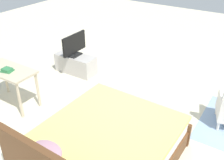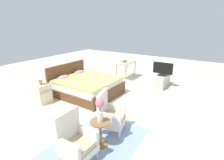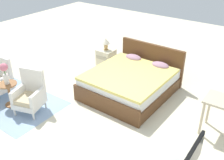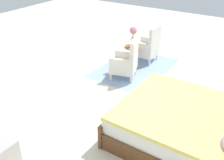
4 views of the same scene
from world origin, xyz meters
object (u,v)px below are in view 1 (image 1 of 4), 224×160
(bed, at_px, (104,148))
(vanity_desk, at_px, (9,75))
(tv_flatscreen, at_px, (74,45))
(book_stack, at_px, (7,70))
(tv_stand, at_px, (76,64))

(bed, distance_m, vanity_desk, 2.37)
(tv_flatscreen, bearing_deg, book_stack, 86.48)
(vanity_desk, relative_size, book_stack, 4.52)
(tv_stand, height_order, vanity_desk, vanity_desk)
(bed, distance_m, book_stack, 2.33)
(bed, bearing_deg, tv_flatscreen, -42.37)
(tv_flatscreen, xyz_separation_m, vanity_desk, (0.17, 1.66, -0.06))
(bed, bearing_deg, book_stack, -6.48)
(vanity_desk, bearing_deg, bed, 172.30)
(tv_stand, distance_m, vanity_desk, 1.72)
(vanity_desk, height_order, book_stack, book_stack)
(tv_flatscreen, xyz_separation_m, book_stack, (0.11, 1.71, 0.08))
(tv_flatscreen, relative_size, vanity_desk, 0.71)
(tv_flatscreen, relative_size, book_stack, 3.23)
(tv_flatscreen, bearing_deg, tv_stand, -179.34)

